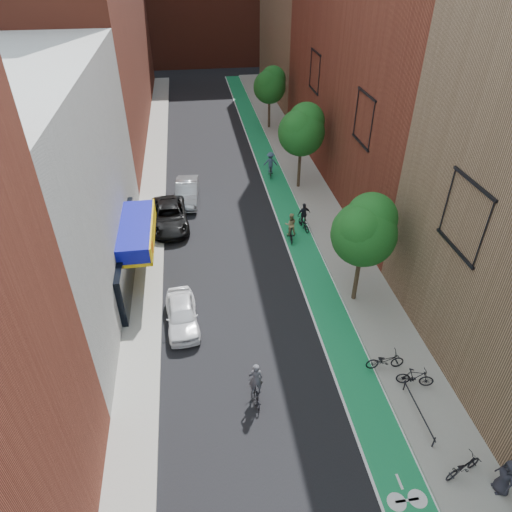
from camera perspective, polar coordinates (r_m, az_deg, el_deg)
name	(u,v)px	position (r m, az deg, el deg)	size (l,w,h in m)	color
ground	(293,490)	(19.01, 4.70, -27.08)	(160.00, 160.00, 0.00)	black
bike_lane	(274,178)	(38.92, 2.29, 9.69)	(2.00, 68.00, 0.01)	#167C4F
sidewalk_left	(153,185)	(38.46, -12.70, 8.61)	(2.00, 68.00, 0.15)	gray
sidewalk_right	(303,176)	(39.40, 5.93, 9.96)	(3.00, 68.00, 0.15)	gray
building_left_white	(31,192)	(26.29, -26.27, 7.24)	(8.00, 20.00, 12.00)	silver
building_left_far_red	(91,9)	(51.48, -19.95, 27.03)	(8.00, 36.00, 22.00)	maroon
building_right_mid_red	(387,32)	(37.90, 16.00, 25.30)	(8.00, 28.00, 22.00)	maroon
building_right_far_tan	(306,15)	(60.78, 6.33, 27.73)	(8.00, 20.00, 18.00)	#8C6B4C
tree_near	(365,229)	(23.63, 13.49, 3.27)	(3.40, 3.36, 6.42)	#332619
tree_mid	(302,129)	(35.59, 5.78, 15.55)	(3.55, 3.53, 6.74)	#332619
tree_far	(270,84)	(48.80, 1.76, 20.67)	(3.30, 3.25, 6.21)	#332619
parked_car_white	(182,314)	(24.15, -9.25, -7.20)	(1.60, 3.99, 1.36)	white
parked_car_black	(169,216)	(32.44, -10.78, 4.94)	(2.48, 5.38, 1.50)	black
parked_car_silver	(187,192)	(35.39, -8.62, 7.93)	(1.63, 4.68, 1.54)	gray
cyclist_lead	(256,387)	(20.59, -0.01, -16.08)	(0.64, 1.57, 2.07)	black
cyclist_lane_near	(291,229)	(30.39, 4.35, 3.38)	(0.81, 1.83, 1.93)	black
cyclist_lane_mid	(304,220)	(31.63, 6.00, 4.56)	(1.00, 1.68, 1.96)	black
cyclist_lane_far	(271,165)	(38.88, 1.83, 11.29)	(1.24, 1.53, 2.12)	black
parked_bike_near	(385,360)	(22.52, 15.84, -12.44)	(0.63, 1.81, 0.95)	black
parked_bike_mid	(415,377)	(22.21, 19.29, -14.11)	(0.47, 1.65, 0.99)	black
parked_bike_far	(463,467)	(20.24, 24.49, -22.84)	(0.58, 1.67, 0.88)	black
pedestrian	(506,477)	(20.13, 28.79, -23.03)	(0.83, 0.54, 1.71)	#21212A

